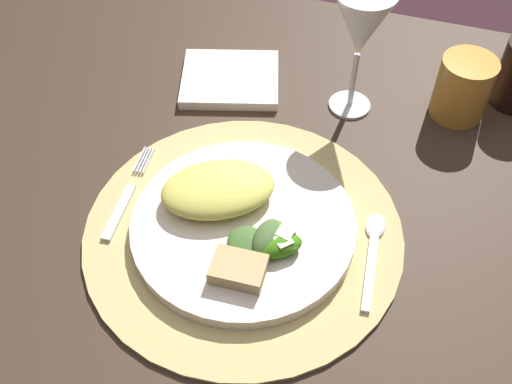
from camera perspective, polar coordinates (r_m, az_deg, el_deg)
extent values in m
cube|color=#38281D|center=(0.77, -1.13, -1.63)|extent=(1.26, 0.95, 0.02)
cylinder|color=#39271F|center=(1.47, -16.70, 6.36)|extent=(0.07, 0.07, 0.71)
cylinder|color=tan|center=(0.73, -1.20, -3.72)|extent=(0.38, 0.38, 0.01)
cylinder|color=silver|center=(0.72, -1.22, -3.17)|extent=(0.27, 0.27, 0.02)
ellipsoid|color=#D9D358|center=(0.72, -3.61, 0.27)|extent=(0.16, 0.15, 0.03)
ellipsoid|color=#367810|center=(0.68, 2.10, -5.11)|extent=(0.06, 0.06, 0.02)
ellipsoid|color=#3B7724|center=(0.69, 2.41, -4.29)|extent=(0.06, 0.06, 0.02)
ellipsoid|color=#3E632A|center=(0.69, -1.01, -4.63)|extent=(0.05, 0.05, 0.01)
ellipsoid|color=#456331|center=(0.68, 1.06, -4.30)|extent=(0.04, 0.06, 0.02)
cube|color=beige|center=(0.67, 2.45, -4.39)|extent=(0.03, 0.03, 0.00)
cube|color=beige|center=(0.68, 2.90, -3.64)|extent=(0.02, 0.03, 0.00)
cube|color=tan|center=(0.66, -1.67, -7.28)|extent=(0.06, 0.05, 0.02)
cube|color=silver|center=(0.76, -12.79, -1.84)|extent=(0.02, 0.09, 0.00)
cube|color=silver|center=(0.81, -10.91, 2.99)|extent=(0.01, 0.05, 0.00)
cube|color=silver|center=(0.81, -10.64, 2.95)|extent=(0.01, 0.05, 0.00)
cube|color=silver|center=(0.81, -10.38, 2.90)|extent=(0.01, 0.05, 0.00)
cube|color=silver|center=(0.81, -10.11, 2.86)|extent=(0.01, 0.05, 0.00)
cube|color=silver|center=(0.70, 10.69, -7.42)|extent=(0.02, 0.10, 0.00)
ellipsoid|color=silver|center=(0.74, 11.20, -3.17)|extent=(0.02, 0.04, 0.01)
cube|color=white|center=(0.92, -2.44, 10.59)|extent=(0.17, 0.16, 0.01)
cylinder|color=silver|center=(0.90, 8.80, 8.12)|extent=(0.06, 0.06, 0.00)
cylinder|color=silver|center=(0.87, 9.16, 10.39)|extent=(0.01, 0.01, 0.09)
cone|color=silver|center=(0.81, 9.95, 15.27)|extent=(0.08, 0.08, 0.09)
cylinder|color=gold|center=(0.90, 18.92, 9.27)|extent=(0.08, 0.08, 0.09)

